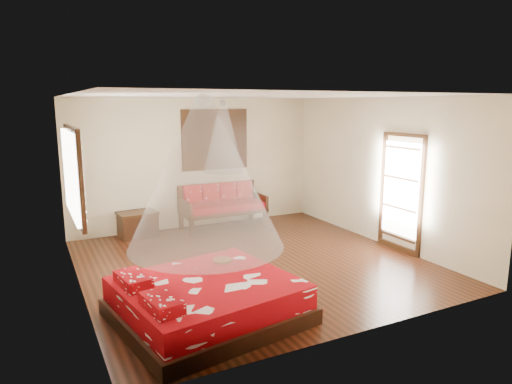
# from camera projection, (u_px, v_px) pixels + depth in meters

# --- Properties ---
(room) EXTENTS (5.54, 5.54, 2.84)m
(room) POSITION_uv_depth(u_px,v_px,m) (252.00, 182.00, 7.54)
(room) COLOR black
(room) RESTS_ON ground
(bed) EXTENTS (2.41, 2.25, 0.64)m
(bed) POSITION_uv_depth(u_px,v_px,m) (206.00, 300.00, 5.71)
(bed) COLOR black
(bed) RESTS_ON floor
(daybed) EXTENTS (1.82, 0.81, 0.95)m
(daybed) POSITION_uv_depth(u_px,v_px,m) (222.00, 204.00, 9.98)
(daybed) COLOR black
(daybed) RESTS_ON floor
(storage_chest) EXTENTS (0.81, 0.62, 0.52)m
(storage_chest) POSITION_uv_depth(u_px,v_px,m) (138.00, 224.00, 9.28)
(storage_chest) COLOR black
(storage_chest) RESTS_ON floor
(shutter_panel) EXTENTS (1.52, 0.06, 1.32)m
(shutter_panel) POSITION_uv_depth(u_px,v_px,m) (215.00, 140.00, 10.01)
(shutter_panel) COLOR black
(shutter_panel) RESTS_ON wall_back
(window_left) EXTENTS (0.10, 1.74, 1.34)m
(window_left) POSITION_uv_depth(u_px,v_px,m) (75.00, 174.00, 6.45)
(window_left) COLOR black
(window_left) RESTS_ON wall_left
(glazed_door) EXTENTS (0.08, 1.02, 2.16)m
(glazed_door) POSITION_uv_depth(u_px,v_px,m) (401.00, 194.00, 8.28)
(glazed_door) COLOR black
(glazed_door) RESTS_ON floor
(wine_tray) EXTENTS (0.27, 0.27, 0.22)m
(wine_tray) POSITION_uv_depth(u_px,v_px,m) (222.00, 257.00, 6.38)
(wine_tray) COLOR brown
(wine_tray) RESTS_ON bed
(mosquito_net_main) EXTENTS (1.90, 1.90, 1.80)m
(mosquito_net_main) POSITION_uv_depth(u_px,v_px,m) (205.00, 174.00, 5.42)
(mosquito_net_main) COLOR white
(mosquito_net_main) RESTS_ON ceiling
(mosquito_net_daybed) EXTENTS (0.84, 0.84, 1.50)m
(mosquito_net_daybed) POSITION_uv_depth(u_px,v_px,m) (223.00, 136.00, 9.59)
(mosquito_net_daybed) COLOR white
(mosquito_net_daybed) RESTS_ON ceiling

